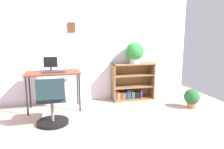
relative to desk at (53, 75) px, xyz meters
The scene contains 8 objects.
wall_back 0.89m from the desk, 45.53° to the left, with size 5.20×0.12×2.56m.
desk is the anchor object (origin of this frame).
monitor 0.23m from the desk, 110.66° to the left, with size 0.26×0.18×0.28m.
keyboard 0.10m from the desk, 84.11° to the right, with size 0.44×0.12×0.02m, color #2C2734.
office_chair 0.83m from the desk, 92.06° to the right, with size 0.52×0.55×0.81m.
bookshelf_low 1.75m from the desk, ahead, with size 0.95×0.30×0.83m.
potted_plant_on_shelf 1.80m from the desk, ahead, with size 0.39×0.39×0.47m.
potted_plant_floor 2.77m from the desk, 12.66° to the right, with size 0.31×0.31×0.39m.
Camera 1 is at (-0.36, -2.49, 1.48)m, focal length 34.08 mm.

